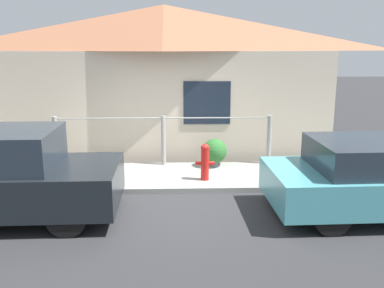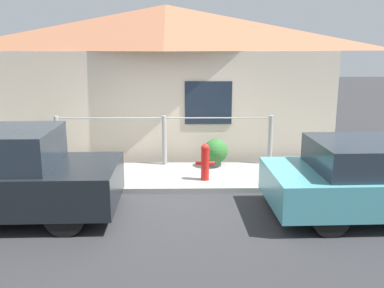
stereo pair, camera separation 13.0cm
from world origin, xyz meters
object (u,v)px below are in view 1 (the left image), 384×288
(fire_hydrant, at_px, (205,161))
(car_left, at_px, (1,176))
(potted_plant_near_hydrant, at_px, (215,152))
(potted_plant_by_fence, at_px, (37,157))

(fire_hydrant, bearing_deg, car_left, -154.36)
(potted_plant_near_hydrant, bearing_deg, car_left, -144.53)
(car_left, bearing_deg, fire_hydrant, 24.41)
(car_left, distance_m, potted_plant_near_hydrant, 4.50)
(fire_hydrant, distance_m, potted_plant_by_fence, 3.68)
(potted_plant_near_hydrant, bearing_deg, potted_plant_by_fence, -177.02)
(fire_hydrant, distance_m, potted_plant_near_hydrant, 1.03)
(fire_hydrant, bearing_deg, potted_plant_near_hydrant, 74.02)
(fire_hydrant, xyz_separation_m, potted_plant_near_hydrant, (0.28, 0.99, -0.05))
(fire_hydrant, relative_size, potted_plant_by_fence, 1.40)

